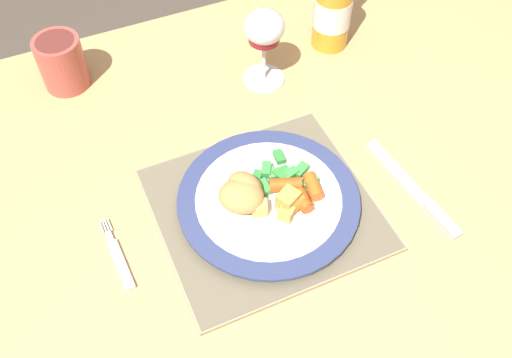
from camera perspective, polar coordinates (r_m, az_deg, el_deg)
ground_plane at (r=1.55m, az=0.42°, el=-15.97°), size 6.00×6.00×0.00m
dining_table at (r=0.98m, az=0.65°, el=-1.57°), size 1.44×0.85×0.74m
placemat at (r=0.85m, az=0.82°, el=-2.96°), size 0.31×0.29×0.01m
dinner_plate at (r=0.84m, az=1.26°, el=-2.22°), size 0.27×0.27×0.02m
breaded_croquettes at (r=0.82m, az=-1.34°, el=-1.37°), size 0.09×0.09×0.04m
green_beans_pile at (r=0.85m, az=2.64°, el=0.44°), size 0.09×0.09×0.02m
glazed_carrots at (r=0.83m, az=4.14°, el=-1.57°), size 0.08×0.07×0.02m
fork at (r=0.83m, az=-13.55°, el=-7.78°), size 0.02×0.12×0.01m
table_knife at (r=0.90m, az=16.04°, el=-1.56°), size 0.04×0.21×0.01m
wine_glass at (r=0.98m, az=0.83°, el=14.48°), size 0.08×0.08×0.14m
bottle at (r=1.08m, az=7.80°, el=17.27°), size 0.07×0.07×0.25m
roast_potatoes at (r=0.81m, az=2.53°, el=-2.57°), size 0.07×0.05×0.03m
drinking_cup at (r=1.06m, az=-18.86°, el=11.05°), size 0.08×0.08×0.09m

